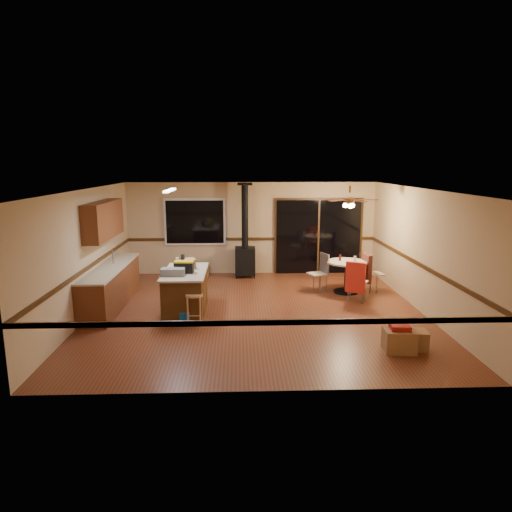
{
  "coord_description": "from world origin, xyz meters",
  "views": [
    {
      "loc": [
        -0.36,
        -9.33,
        3.11
      ],
      "look_at": [
        0.0,
        0.3,
        1.15
      ],
      "focal_mm": 32.0,
      "sensor_mm": 36.0,
      "label": 1
    }
  ],
  "objects_px": {
    "bar_stool": "(194,309)",
    "box_corner_a": "(399,340)",
    "kitchen_island": "(186,292)",
    "chair_near": "(356,277)",
    "blue_bucket": "(185,317)",
    "wood_stove": "(245,251)",
    "chair_left": "(321,268)",
    "dining_table": "(347,271)",
    "chair_right": "(367,268)",
    "box_under_window": "(199,270)",
    "toolbox_grey": "(173,272)",
    "box_corner_b": "(415,340)",
    "toolbox_black": "(184,268)"
  },
  "relations": [
    {
      "from": "chair_near",
      "to": "chair_right",
      "type": "xyz_separation_m",
      "value": [
        0.51,
        0.88,
        0.0
      ]
    },
    {
      "from": "kitchen_island",
      "to": "chair_near",
      "type": "height_order",
      "value": "chair_near"
    },
    {
      "from": "kitchen_island",
      "to": "toolbox_grey",
      "type": "height_order",
      "value": "toolbox_grey"
    },
    {
      "from": "bar_stool",
      "to": "box_corner_a",
      "type": "distance_m",
      "value": 3.84
    },
    {
      "from": "chair_right",
      "to": "box_under_window",
      "type": "height_order",
      "value": "chair_right"
    },
    {
      "from": "toolbox_black",
      "to": "box_corner_b",
      "type": "xyz_separation_m",
      "value": [
        4.12,
        -1.98,
        -0.84
      ]
    },
    {
      "from": "kitchen_island",
      "to": "box_under_window",
      "type": "relative_size",
      "value": 3.31
    },
    {
      "from": "toolbox_grey",
      "to": "box_under_window",
      "type": "distance_m",
      "value": 3.55
    },
    {
      "from": "kitchen_island",
      "to": "bar_stool",
      "type": "relative_size",
      "value": 2.69
    },
    {
      "from": "kitchen_island",
      "to": "box_corner_b",
      "type": "height_order",
      "value": "kitchen_island"
    },
    {
      "from": "wood_stove",
      "to": "box_under_window",
      "type": "relative_size",
      "value": 4.96
    },
    {
      "from": "box_corner_b",
      "to": "box_under_window",
      "type": "bearing_deg",
      "value": 128.28
    },
    {
      "from": "wood_stove",
      "to": "chair_left",
      "type": "bearing_deg",
      "value": -39.52
    },
    {
      "from": "toolbox_grey",
      "to": "box_under_window",
      "type": "bearing_deg",
      "value": 86.68
    },
    {
      "from": "box_corner_b",
      "to": "chair_near",
      "type": "bearing_deg",
      "value": 97.73
    },
    {
      "from": "toolbox_grey",
      "to": "bar_stool",
      "type": "distance_m",
      "value": 0.9
    },
    {
      "from": "chair_right",
      "to": "box_under_window",
      "type": "relative_size",
      "value": 1.38
    },
    {
      "from": "wood_stove",
      "to": "dining_table",
      "type": "relative_size",
      "value": 2.6
    },
    {
      "from": "chair_right",
      "to": "box_corner_b",
      "type": "bearing_deg",
      "value": -92.48
    },
    {
      "from": "dining_table",
      "to": "toolbox_black",
      "type": "bearing_deg",
      "value": -157.88
    },
    {
      "from": "dining_table",
      "to": "wood_stove",
      "type": "bearing_deg",
      "value": 145.84
    },
    {
      "from": "kitchen_island",
      "to": "blue_bucket",
      "type": "relative_size",
      "value": 5.51
    },
    {
      "from": "toolbox_black",
      "to": "chair_near",
      "type": "distance_m",
      "value": 3.84
    },
    {
      "from": "kitchen_island",
      "to": "box_corner_b",
      "type": "bearing_deg",
      "value": -27.2
    },
    {
      "from": "toolbox_black",
      "to": "kitchen_island",
      "type": "bearing_deg",
      "value": 89.8
    },
    {
      "from": "blue_bucket",
      "to": "toolbox_black",
      "type": "bearing_deg",
      "value": 96.49
    },
    {
      "from": "bar_stool",
      "to": "chair_near",
      "type": "relative_size",
      "value": 0.89
    },
    {
      "from": "toolbox_black",
      "to": "chair_right",
      "type": "distance_m",
      "value": 4.56
    },
    {
      "from": "box_under_window",
      "to": "chair_right",
      "type": "bearing_deg",
      "value": -21.57
    },
    {
      "from": "box_corner_b",
      "to": "kitchen_island",
      "type": "bearing_deg",
      "value": 152.8
    },
    {
      "from": "toolbox_black",
      "to": "wood_stove",
      "type": "bearing_deg",
      "value": 67.83
    },
    {
      "from": "kitchen_island",
      "to": "toolbox_grey",
      "type": "bearing_deg",
      "value": -118.76
    },
    {
      "from": "bar_stool",
      "to": "dining_table",
      "type": "xyz_separation_m",
      "value": [
        3.5,
        2.16,
        0.22
      ]
    },
    {
      "from": "kitchen_island",
      "to": "bar_stool",
      "type": "xyz_separation_m",
      "value": [
        0.26,
        -0.78,
        -0.14
      ]
    },
    {
      "from": "toolbox_black",
      "to": "blue_bucket",
      "type": "relative_size",
      "value": 1.27
    },
    {
      "from": "chair_right",
      "to": "box_corner_b",
      "type": "xyz_separation_m",
      "value": [
        -0.15,
        -3.53,
        -0.43
      ]
    },
    {
      "from": "blue_bucket",
      "to": "chair_right",
      "type": "height_order",
      "value": "chair_right"
    },
    {
      "from": "blue_bucket",
      "to": "wood_stove",
      "type": "bearing_deg",
      "value": 71.68
    },
    {
      "from": "toolbox_black",
      "to": "box_under_window",
      "type": "bearing_deg",
      "value": 89.96
    },
    {
      "from": "wood_stove",
      "to": "chair_right",
      "type": "bearing_deg",
      "value": -28.86
    },
    {
      "from": "bar_stool",
      "to": "chair_right",
      "type": "relative_size",
      "value": 0.89
    },
    {
      "from": "blue_bucket",
      "to": "box_under_window",
      "type": "distance_m",
      "value": 3.79
    },
    {
      "from": "bar_stool",
      "to": "box_corner_a",
      "type": "bearing_deg",
      "value": -21.88
    },
    {
      "from": "bar_stool",
      "to": "chair_left",
      "type": "height_order",
      "value": "chair_left"
    },
    {
      "from": "kitchen_island",
      "to": "chair_right",
      "type": "bearing_deg",
      "value": 18.29
    },
    {
      "from": "toolbox_black",
      "to": "toolbox_grey",
      "type": "bearing_deg",
      "value": -131.84
    },
    {
      "from": "toolbox_black",
      "to": "chair_right",
      "type": "bearing_deg",
      "value": 19.97
    },
    {
      "from": "dining_table",
      "to": "box_corner_b",
      "type": "bearing_deg",
      "value": -84.04
    },
    {
      "from": "wood_stove",
      "to": "box_corner_b",
      "type": "distance_m",
      "value": 5.91
    },
    {
      "from": "box_under_window",
      "to": "blue_bucket",
      "type": "bearing_deg",
      "value": -89.09
    }
  ]
}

